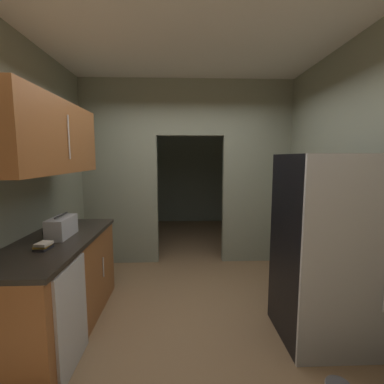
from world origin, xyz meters
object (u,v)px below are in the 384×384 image
at_px(dishwasher, 72,317).
at_px(book_stack, 43,246).
at_px(refrigerator, 323,249).
at_px(boombox, 61,227).

height_order(dishwasher, book_stack, book_stack).
bearing_deg(book_stack, refrigerator, 2.17).
bearing_deg(book_stack, boombox, 90.74).
bearing_deg(refrigerator, boombox, 173.49).
relative_size(refrigerator, boombox, 4.46).
xyz_separation_m(refrigerator, dishwasher, (-2.14, -0.30, -0.43)).
xyz_separation_m(dishwasher, book_stack, (-0.29, 0.20, 0.51)).
bearing_deg(dishwasher, refrigerator, 7.84).
bearing_deg(refrigerator, dishwasher, -172.16).
xyz_separation_m(refrigerator, boombox, (-2.44, 0.28, 0.16)).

